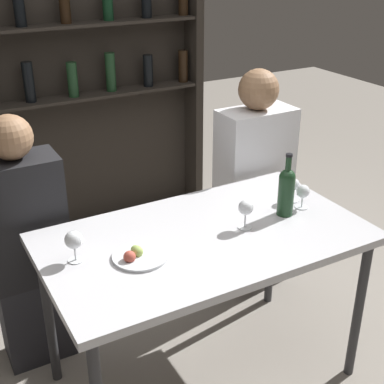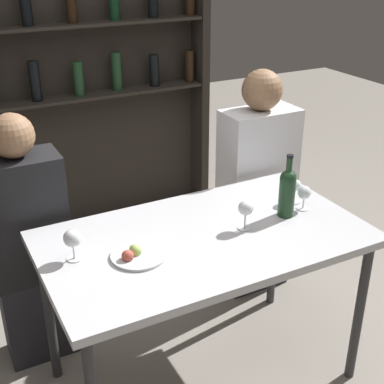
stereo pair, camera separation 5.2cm
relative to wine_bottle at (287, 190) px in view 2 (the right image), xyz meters
name	(u,v)px [view 2 (the right image)]	position (x,y,z in m)	size (l,w,h in m)	color
ground_plane	(203,375)	(-0.40, 0.01, -0.90)	(10.00, 10.00, 0.00)	gray
dining_table	(205,249)	(-0.40, 0.01, -0.19)	(1.36, 0.77, 0.78)	silver
wine_rack_wall	(75,69)	(-0.41, 1.78, 0.22)	(1.87, 0.21, 2.14)	#28231E
wine_bottle	(287,190)	(0.00, 0.00, 0.00)	(0.07, 0.07, 0.29)	#19381E
wine_glass_0	(246,209)	(-0.23, -0.02, -0.03)	(0.06, 0.06, 0.13)	silver
wine_glass_1	(304,193)	(0.11, 0.02, -0.05)	(0.06, 0.06, 0.11)	silver
wine_glass_2	(295,187)	(0.12, 0.09, -0.05)	(0.06, 0.06, 0.11)	silver
wine_glass_3	(72,239)	(-0.94, 0.09, -0.03)	(0.07, 0.07, 0.13)	silver
food_plate_0	(137,254)	(-0.72, -0.01, -0.11)	(0.22, 0.22, 0.05)	silver
seated_person_left	(29,249)	(-1.04, 0.56, -0.31)	(0.37, 0.22, 1.25)	#26262B
seated_person_right	(256,190)	(0.23, 0.56, -0.28)	(0.41, 0.22, 1.30)	#26262B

